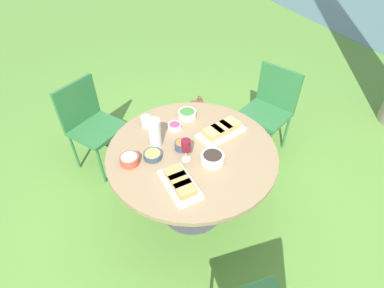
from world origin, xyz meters
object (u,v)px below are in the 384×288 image
at_px(chair_near_right, 90,120).
at_px(wine_glass, 186,146).
at_px(dining_table, 192,161).
at_px(chair_near_left, 270,105).
at_px(handbag, 201,114).
at_px(water_pitcher, 155,133).

distance_m(chair_near_right, wine_glass, 1.23).
relative_size(dining_table, chair_near_left, 1.43).
height_order(chair_near_left, handbag, chair_near_left).
distance_m(chair_near_left, water_pitcher, 1.38).
relative_size(dining_table, water_pitcher, 5.50).
xyz_separation_m(chair_near_left, handbag, (-0.64, -0.47, -0.40)).
bearing_deg(chair_near_left, wine_glass, -63.84).
height_order(wine_glass, handbag, wine_glass).
bearing_deg(chair_near_right, water_pitcher, 26.95).
height_order(dining_table, wine_glass, wine_glass).
height_order(chair_near_left, chair_near_right, same).
distance_m(water_pitcher, wine_glass, 0.28).
bearing_deg(water_pitcher, chair_near_right, -153.05).
distance_m(water_pitcher, handbag, 1.46).
bearing_deg(handbag, water_pitcher, -40.88).
xyz_separation_m(dining_table, handbag, (-1.13, 0.61, -0.49)).
height_order(chair_near_right, water_pitcher, water_pitcher).
bearing_deg(wine_glass, dining_table, 133.62).
distance_m(chair_near_left, chair_near_right, 1.78).
height_order(dining_table, chair_near_left, chair_near_left).
distance_m(chair_near_right, handbag, 1.32).
xyz_separation_m(dining_table, chair_near_right, (-0.97, -0.63, -0.09)).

